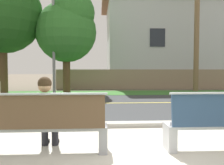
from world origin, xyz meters
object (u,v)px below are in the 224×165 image
at_px(bench_left, 45,126).
at_px(seated_person_olive, 46,111).
at_px(shade_tree_left, 4,7).
at_px(shade_tree_centre, 68,28).
at_px(streetlamp, 54,22).

height_order(bench_left, seated_person_olive, seated_person_olive).
height_order(bench_left, shade_tree_left, shade_tree_left).
bearing_deg(shade_tree_left, shade_tree_centre, 4.75).
bearing_deg(seated_person_olive, bench_left, -85.01).
height_order(bench_left, streetlamp, streetlamp).
bearing_deg(bench_left, shade_tree_centre, 94.99).
xyz_separation_m(bench_left, shade_tree_centre, (-0.97, 11.10, 3.47)).
distance_m(bench_left, streetlamp, 11.02).
bearing_deg(streetlamp, seated_person_olive, -80.80).
bearing_deg(bench_left, streetlamp, 99.13).
xyz_separation_m(shade_tree_left, shade_tree_centre, (3.65, 0.30, -1.08)).
distance_m(streetlamp, shade_tree_centre, 1.08).
height_order(streetlamp, shade_tree_centre, streetlamp).
height_order(streetlamp, shade_tree_left, shade_tree_left).
distance_m(shade_tree_left, shade_tree_centre, 3.82).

